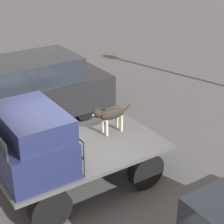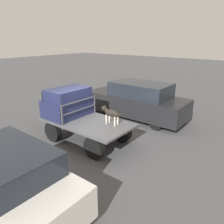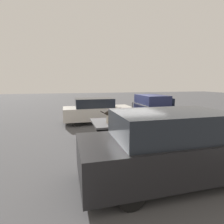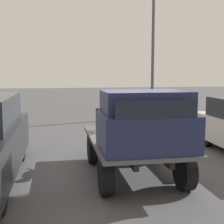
{
  "view_description": "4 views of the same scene",
  "coord_description": "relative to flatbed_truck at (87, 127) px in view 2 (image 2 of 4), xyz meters",
  "views": [
    {
      "loc": [
        3.22,
        6.08,
        5.03
      ],
      "look_at": [
        -1.02,
        -0.32,
        1.39
      ],
      "focal_mm": 60.0,
      "sensor_mm": 36.0,
      "label": 1
    },
    {
      "loc": [
        -5.79,
        5.8,
        4.04
      ],
      "look_at": [
        -1.02,
        -0.32,
        1.39
      ],
      "focal_mm": 35.0,
      "sensor_mm": 36.0,
      "label": 2
    },
    {
      "loc": [
        -2.89,
        -7.59,
        2.63
      ],
      "look_at": [
        -1.02,
        -0.32,
        1.39
      ],
      "focal_mm": 28.0,
      "sensor_mm": 36.0,
      "label": 3
    },
    {
      "loc": [
        7.04,
        -1.75,
        2.46
      ],
      "look_at": [
        -1.02,
        -0.32,
        1.39
      ],
      "focal_mm": 50.0,
      "sensor_mm": 36.0,
      "label": 4
    }
  ],
  "objects": [
    {
      "name": "flatbed_truck",
      "position": [
        0.0,
        0.0,
        0.0
      ],
      "size": [
        3.65,
        1.98,
        0.89
      ],
      "color": "black",
      "rests_on": "ground"
    },
    {
      "name": "truck_cab",
      "position": [
        1.1,
        0.0,
        0.82
      ],
      "size": [
        1.31,
        1.86,
        1.19
      ],
      "color": "#1E2347",
      "rests_on": "flatbed_truck"
    },
    {
      "name": "truck_headboard",
      "position": [
        0.4,
        0.0,
        0.78
      ],
      "size": [
        0.04,
        1.86,
        0.78
      ],
      "color": "#4C4C4F",
      "rests_on": "flatbed_truck"
    },
    {
      "name": "dog",
      "position": [
        -0.94,
        -0.32,
        0.72
      ],
      "size": [
        1.05,
        0.25,
        0.71
      ],
      "rotation": [
        0.0,
        0.0,
        -0.07
      ],
      "color": "beige",
      "rests_on": "flatbed_truck"
    },
    {
      "name": "ground_plane",
      "position": [
        0.0,
        0.0,
        -0.63
      ],
      "size": [
        80.0,
        80.0,
        0.0
      ],
      "primitive_type": "plane",
      "color": "#474749"
    },
    {
      "name": "parked_pickup_far",
      "position": [
        -0.08,
        -3.63,
        0.31
      ],
      "size": [
        5.35,
        1.99,
        1.91
      ],
      "rotation": [
        0.0,
        0.0,
        0.15
      ],
      "color": "black",
      "rests_on": "ground"
    },
    {
      "name": "parked_sedan",
      "position": [
        -0.99,
        3.84,
        0.2
      ],
      "size": [
        4.47,
        1.79,
        1.65
      ],
      "rotation": [
        0.0,
        0.0,
        -0.04
      ],
      "color": "black",
      "rests_on": "ground"
    }
  ]
}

